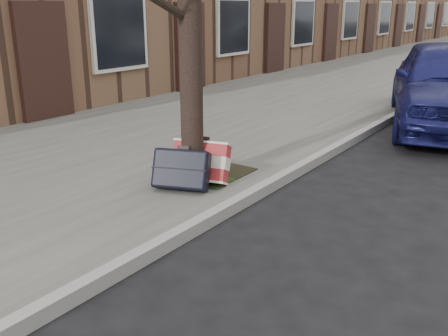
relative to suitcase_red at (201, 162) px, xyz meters
The scene contains 5 objects.
ground 2.08m from the suitcase_red, 24.88° to the right, with size 120.00×120.00×0.00m, color black.
near_sidewalk 14.26m from the suitcase_red, 97.41° to the left, with size 5.00×70.00×0.12m, color slate.
dirt_patch 0.43m from the suitcase_red, 112.26° to the left, with size 0.85×0.85×0.01m, color black.
suitcase_red is the anchor object (origin of this frame).
suitcase_navy 0.31m from the suitcase_red, 93.99° to the right, with size 0.60×0.19×0.43m, color black.
Camera 1 is at (1.42, -3.33, 2.02)m, focal length 40.00 mm.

